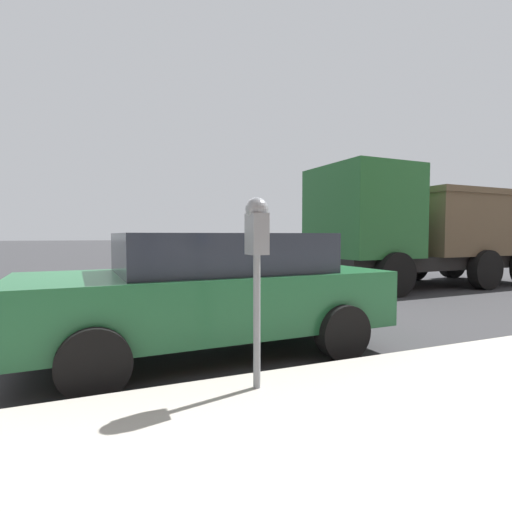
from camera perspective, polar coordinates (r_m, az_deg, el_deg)
ground_plane at (r=5.84m, az=-12.21°, el=-11.25°), size 220.00×220.00×0.00m
parking_meter at (r=3.28m, az=0.11°, el=1.86°), size 0.21×0.19×1.59m
car_green at (r=4.88m, az=-6.50°, el=-4.74°), size 2.15×4.32×1.45m
dump_truck at (r=12.22m, az=23.36°, el=3.73°), size 2.91×7.04×3.15m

